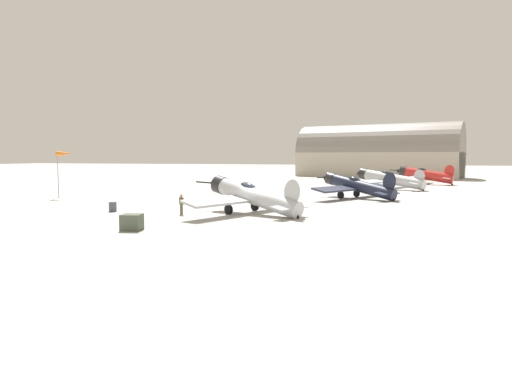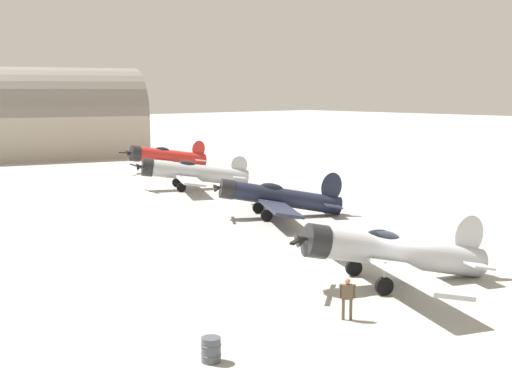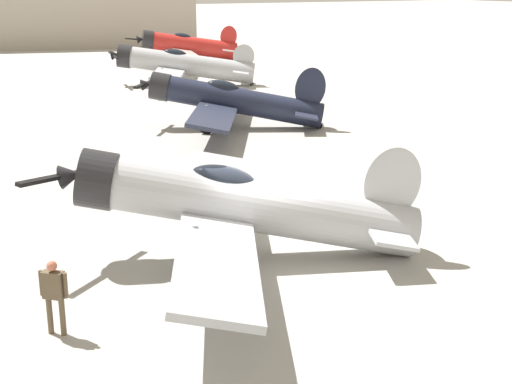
{
  "view_description": "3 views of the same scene",
  "coord_description": "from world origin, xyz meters",
  "px_view_note": "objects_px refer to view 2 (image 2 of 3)",
  "views": [
    {
      "loc": [
        -34.08,
        -9.47,
        4.69
      ],
      "look_at": [
        0.0,
        0.0,
        1.8
      ],
      "focal_mm": 31.02,
      "sensor_mm": 36.0,
      "label": 1
    },
    {
      "loc": [
        -18.38,
        25.12,
        8.72
      ],
      "look_at": [
        17.48,
        -6.77,
        1.6
      ],
      "focal_mm": 48.01,
      "sensor_mm": 36.0,
      "label": 2
    },
    {
      "loc": [
        -15.42,
        8.43,
        7.06
      ],
      "look_at": [
        0.0,
        0.0,
        1.8
      ],
      "focal_mm": 49.52,
      "sensor_mm": 36.0,
      "label": 3
    }
  ],
  "objects_px": {
    "airplane_foreground": "(390,252)",
    "airplane_outer_stand": "(165,157)",
    "ground_crew_mechanic": "(347,295)",
    "airplane_far_line": "(191,173)",
    "fuel_drum": "(211,350)",
    "airplane_mid_apron": "(276,197)"
  },
  "relations": [
    {
      "from": "airplane_far_line",
      "to": "airplane_outer_stand",
      "type": "distance_m",
      "value": 13.93
    },
    {
      "from": "airplane_outer_stand",
      "to": "fuel_drum",
      "type": "xyz_separation_m",
      "value": [
        -45.03,
        28.8,
        -1.17
      ]
    },
    {
      "from": "airplane_outer_stand",
      "to": "airplane_foreground",
      "type": "bearing_deg",
      "value": 84.14
    },
    {
      "from": "airplane_foreground",
      "to": "ground_crew_mechanic",
      "type": "relative_size",
      "value": 7.35
    },
    {
      "from": "airplane_mid_apron",
      "to": "fuel_drum",
      "type": "bearing_deg",
      "value": 72.94
    },
    {
      "from": "airplane_mid_apron",
      "to": "airplane_far_line",
      "type": "relative_size",
      "value": 0.99
    },
    {
      "from": "airplane_far_line",
      "to": "fuel_drum",
      "type": "relative_size",
      "value": 14.33
    },
    {
      "from": "airplane_foreground",
      "to": "airplane_far_line",
      "type": "bearing_deg",
      "value": -84.55
    },
    {
      "from": "fuel_drum",
      "to": "airplane_foreground",
      "type": "bearing_deg",
      "value": -81.23
    },
    {
      "from": "airplane_far_line",
      "to": "ground_crew_mechanic",
      "type": "bearing_deg",
      "value": 90.91
    },
    {
      "from": "airplane_far_line",
      "to": "airplane_outer_stand",
      "type": "height_order",
      "value": "airplane_outer_stand"
    },
    {
      "from": "airplane_outer_stand",
      "to": "ground_crew_mechanic",
      "type": "distance_m",
      "value": 50.48
    },
    {
      "from": "ground_crew_mechanic",
      "to": "airplane_far_line",
      "type": "bearing_deg",
      "value": -164.33
    },
    {
      "from": "airplane_outer_stand",
      "to": "airplane_mid_apron",
      "type": "bearing_deg",
      "value": 86.77
    },
    {
      "from": "airplane_foreground",
      "to": "airplane_mid_apron",
      "type": "relative_size",
      "value": 1.04
    },
    {
      "from": "airplane_outer_stand",
      "to": "fuel_drum",
      "type": "relative_size",
      "value": 16.01
    },
    {
      "from": "airplane_outer_stand",
      "to": "ground_crew_mechanic",
      "type": "relative_size",
      "value": 8.0
    },
    {
      "from": "airplane_outer_stand",
      "to": "ground_crew_mechanic",
      "type": "bearing_deg",
      "value": 79.43
    },
    {
      "from": "airplane_foreground",
      "to": "airplane_outer_stand",
      "type": "bearing_deg",
      "value": -85.85
    },
    {
      "from": "airplane_mid_apron",
      "to": "ground_crew_mechanic",
      "type": "distance_m",
      "value": 21.79
    },
    {
      "from": "airplane_foreground",
      "to": "ground_crew_mechanic",
      "type": "height_order",
      "value": "airplane_foreground"
    },
    {
      "from": "ground_crew_mechanic",
      "to": "airplane_outer_stand",
      "type": "bearing_deg",
      "value": -163.69
    }
  ]
}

